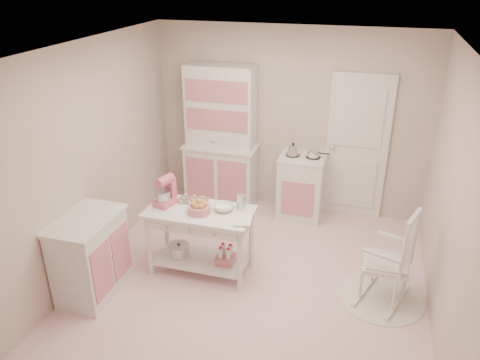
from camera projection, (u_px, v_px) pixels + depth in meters
name	position (u px, v px, depth m)	size (l,w,h in m)	color
room_shell	(256.00, 144.00, 4.72)	(3.84, 3.84, 2.62)	pink
door	(357.00, 148.00, 6.37)	(0.82, 0.05, 2.04)	white
hutch	(220.00, 138.00, 6.66)	(1.06, 0.50, 2.08)	white
stove	(301.00, 187.00, 6.56)	(0.62, 0.57, 0.92)	white
base_cabinet	(91.00, 256.00, 5.00)	(0.54, 0.84, 0.92)	white
lace_rug	(381.00, 297.00, 5.09)	(0.92, 0.92, 0.01)	white
rocking_chair	(387.00, 255.00, 4.86)	(0.48, 0.72, 1.10)	white
work_table	(201.00, 241.00, 5.39)	(1.20, 0.60, 0.80)	white
stand_mixer	(165.00, 191.00, 5.27)	(0.20, 0.28, 0.34)	#D05770
cookie_tray	(193.00, 201.00, 5.41)	(0.34, 0.24, 0.02)	silver
bread_basket	(199.00, 209.00, 5.15)	(0.25, 0.25, 0.09)	#C9747F
mixing_bowl	(224.00, 207.00, 5.21)	(0.22, 0.22, 0.07)	white
metal_pitcher	(241.00, 202.00, 5.21)	(0.10, 0.10, 0.17)	silver
recipe_book	(235.00, 220.00, 5.00)	(0.18, 0.24, 0.02)	white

